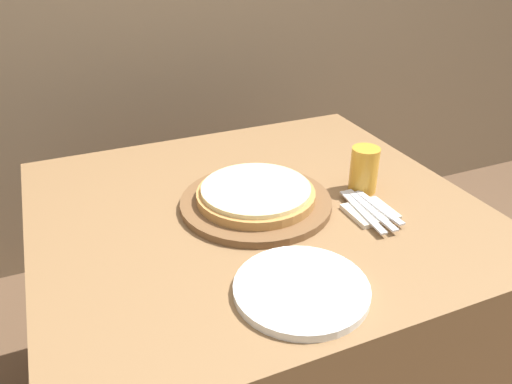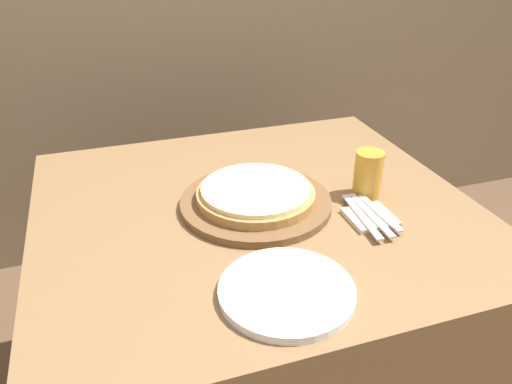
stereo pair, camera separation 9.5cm
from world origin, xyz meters
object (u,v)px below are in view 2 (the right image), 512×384
dinner_plate (287,291)px  beer_glass (368,172)px  dinner_knife (371,214)px  pizza_on_board (256,197)px  spoon (380,213)px  fork (361,216)px

dinner_plate → beer_glass: bearing=41.5°
dinner_knife → pizza_on_board: bearing=148.2°
dinner_knife → spoon: 0.02m
spoon → fork: bearing=180.0°
fork → spoon: size_ratio=1.18×
beer_glass → fork: 0.15m
pizza_on_board → dinner_knife: 0.29m
dinner_plate → spoon: bearing=31.2°
spoon → dinner_plate: bearing=-148.8°
pizza_on_board → beer_glass: size_ratio=3.11×
fork → spoon: bearing=0.0°
fork → dinner_knife: (0.03, 0.00, 0.00)m
beer_glass → spoon: 0.13m
pizza_on_board → dinner_plate: (-0.05, -0.35, -0.01)m
pizza_on_board → dinner_plate: pizza_on_board is taller
fork → spoon: (0.05, 0.00, 0.00)m
pizza_on_board → spoon: size_ratio=2.16×
spoon → dinner_knife: bearing=180.0°
dinner_knife → fork: bearing=-180.0°
beer_glass → dinner_plate: 0.47m
dinner_plate → dinner_knife: dinner_plate is taller
dinner_knife → spoon: bearing=-0.0°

